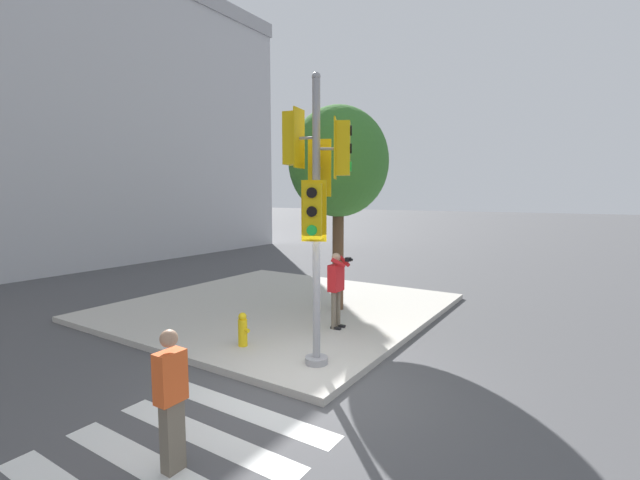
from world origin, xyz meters
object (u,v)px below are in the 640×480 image
at_px(traffic_signal_pole, 317,187).
at_px(person_photographer, 336,283).
at_px(fire_hydrant, 243,329).
at_px(street_tree, 338,163).
at_px(pedestrian_distant, 171,397).

height_order(traffic_signal_pole, person_photographer, traffic_signal_pole).
relative_size(traffic_signal_pole, fire_hydrant, 7.41).
bearing_deg(street_tree, person_photographer, -150.88).
bearing_deg(street_tree, pedestrian_distant, -165.65).
bearing_deg(fire_hydrant, street_tree, -3.10).
height_order(person_photographer, street_tree, street_tree).
bearing_deg(person_photographer, traffic_signal_pole, -158.99).
distance_m(street_tree, fire_hydrant, 4.93).
distance_m(traffic_signal_pole, street_tree, 3.79).
bearing_deg(person_photographer, street_tree, 29.12).
relative_size(pedestrian_distant, fire_hydrant, 2.43).
height_order(pedestrian_distant, street_tree, street_tree).
bearing_deg(pedestrian_distant, fire_hydrant, 30.59).
height_order(traffic_signal_pole, pedestrian_distant, traffic_signal_pole).
distance_m(person_photographer, pedestrian_distant, 5.32).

